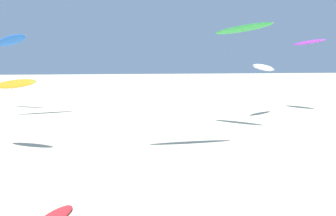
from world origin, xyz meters
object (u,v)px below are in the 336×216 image
at_px(flying_kite_5, 264,68).
at_px(flying_kite_6, 243,29).
at_px(flying_kite_0, 11,40).
at_px(flying_kite_7, 309,42).
at_px(flying_kite_1, 15,84).

distance_m(flying_kite_5, flying_kite_6, 11.67).
bearing_deg(flying_kite_5, flying_kite_0, 166.63).
bearing_deg(flying_kite_6, flying_kite_0, 149.93).
distance_m(flying_kite_5, flying_kite_7, 9.95).
distance_m(flying_kite_0, flying_kite_6, 35.00).
relative_size(flying_kite_0, flying_kite_7, 1.08).
height_order(flying_kite_0, flying_kite_6, flying_kite_6).
bearing_deg(flying_kite_7, flying_kite_6, -136.76).
bearing_deg(flying_kite_0, flying_kite_5, -13.37).
xyz_separation_m(flying_kite_0, flying_kite_7, (44.29, -4.36, -0.26)).
xyz_separation_m(flying_kite_5, flying_kite_6, (-5.71, -8.98, 4.79)).
xyz_separation_m(flying_kite_1, flying_kite_5, (28.83, 16.75, 0.61)).
height_order(flying_kite_0, flying_kite_5, flying_kite_0).
bearing_deg(flying_kite_6, flying_kite_7, 43.24).
xyz_separation_m(flying_kite_0, flying_kite_6, (30.28, -17.53, 0.96)).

